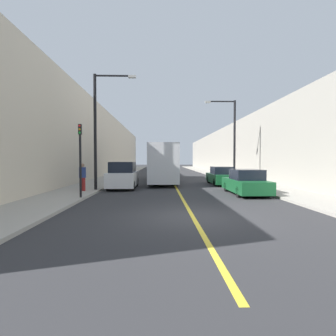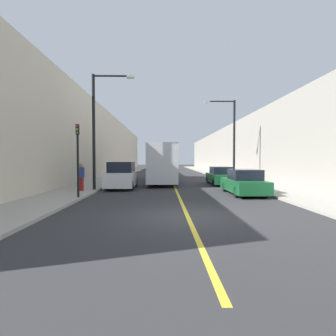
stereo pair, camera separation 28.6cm
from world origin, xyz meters
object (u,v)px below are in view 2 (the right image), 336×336
traffic_light (78,157)px  pedestrian (81,177)px  parked_suv_left (122,176)px  street_lamp_left (97,124)px  bus (162,163)px  car_right_near (244,183)px  street_lamp_right (231,135)px  car_right_mid (221,177)px

traffic_light → pedestrian: bearing=104.4°
parked_suv_left → street_lamp_left: 4.27m
bus → pedestrian: size_ratio=7.36×
parked_suv_left → traffic_light: size_ratio=1.16×
car_right_near → street_lamp_right: bearing=80.9°
parked_suv_left → street_lamp_right: 10.73m
street_lamp_left → traffic_light: 4.30m
car_right_mid → pedestrian: size_ratio=2.54×
bus → parked_suv_left: bus is taller
car_right_near → street_lamp_left: (-9.35, 1.67, 3.84)m
street_lamp_left → bus: bearing=61.7°
parked_suv_left → car_right_mid: parked_suv_left is taller
car_right_mid → pedestrian: pedestrian is taller
street_lamp_right → bus: bearing=162.5°
street_lamp_right → street_lamp_left: bearing=-150.3°
street_lamp_left → pedestrian: 3.68m
bus → parked_suv_left: bearing=-115.7°
street_lamp_right → parked_suv_left: bearing=-155.6°
street_lamp_left → car_right_near: bearing=-10.2°
traffic_light → pedestrian: 3.21m
car_right_near → traffic_light: size_ratio=1.17×
bus → parked_suv_left: 6.93m
car_right_mid → street_lamp_right: (1.30, 1.54, 3.68)m
parked_suv_left → pedestrian: (-2.22, -2.59, 0.14)m
parked_suv_left → street_lamp_right: street_lamp_right is taller
bus → pedestrian: bearing=-120.7°
car_right_near → pedestrian: bearing=174.9°
car_right_near → street_lamp_right: 8.62m
street_lamp_left → traffic_light: (-0.15, -3.65, -2.27)m
pedestrian → street_lamp_right: bearing=30.6°
parked_suv_left → car_right_near: 8.75m
street_lamp_left → street_lamp_right: bearing=29.7°
traffic_light → pedestrian: traffic_light is taller
bus → traffic_light: size_ratio=3.34×
bus → car_right_near: 10.97m
parked_suv_left → car_right_near: (8.02, -3.49, -0.21)m
car_right_mid → car_right_near: bearing=-89.3°
car_right_mid → traffic_light: traffic_light is taller
traffic_light → car_right_mid: bearing=40.8°
street_lamp_left → traffic_light: bearing=-92.4°
car_right_mid → traffic_light: size_ratio=1.15×
street_lamp_left → traffic_light: street_lamp_left is taller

